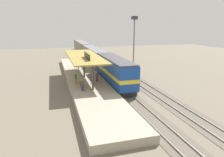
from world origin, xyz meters
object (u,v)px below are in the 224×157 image
Objects in this scene: locomotive at (115,71)px; passenger_carriage_front at (94,56)px; person_walking at (76,78)px; person_waiting at (97,76)px; light_mast at (134,32)px; person_boarding at (83,84)px; passenger_carriage_rear at (82,48)px; platform_bench at (81,84)px.

locomotive is 18.00m from passenger_carriage_front.
locomotive is 8.44× the size of person_walking.
light_mast is at bearing 46.40° from person_waiting.
person_waiting is 1.00× the size of person_walking.
passenger_carriage_front is at bearing 75.07° from person_boarding.
person_walking is 1.00× the size of person_boarding.
person_waiting is (-3.08, -0.29, -0.56)m from locomotive.
person_waiting is at bearing 6.34° from person_walking.
light_mast is 6.84× the size of person_waiting.
passenger_carriage_rear is 29.38m from light_mast.
locomotive is at bearing 5.92° from person_walking.
passenger_carriage_front is at bearing 80.44° from person_waiting.
light_mast reaches higher than platform_bench.
platform_bench is 0.15× the size of light_mast.
person_walking reaches higher than platform_bench.
person_waiting reaches higher than platform_bench.
light_mast is (7.80, -6.87, 6.08)m from passenger_carriage_front.
person_boarding is at bearing -142.07° from locomotive.
passenger_carriage_front reaches higher than person_walking.
person_boarding is (-2.98, -4.43, 0.00)m from person_waiting.
passenger_carriage_rear is (0.00, 38.80, -0.10)m from locomotive.
passenger_carriage_rear is at bearing 90.00° from passenger_carriage_front.
locomotive is 6.61m from person_walking.
platform_bench is at bearing -156.55° from locomotive.
passenger_carriage_front is at bearing 90.00° from locomotive.
passenger_carriage_rear is at bearing 80.58° from person_walking.
platform_bench is 3.76m from person_waiting.
passenger_carriage_front is 11.70× the size of person_waiting.
platform_bench is at bearing -98.25° from passenger_carriage_rear.
light_mast reaches higher than person_walking.
passenger_carriage_front is at bearing 70.68° from person_walking.
locomotive is 38.80m from passenger_carriage_rear.
passenger_carriage_rear is 40.02m from person_walking.
platform_bench is 2.18m from person_boarding.
passenger_carriage_rear is (6.00, 41.40, 0.97)m from platform_bench.
passenger_carriage_front is 11.70× the size of person_boarding.
person_boarding is (-6.06, -4.72, -0.56)m from locomotive.
platform_bench is 2.06m from person_walking.
locomotive is 8.44× the size of person_boarding.
person_waiting and person_boarding have the same top height.
locomotive is at bearing 37.93° from person_boarding.
person_walking is at bearing 105.92° from platform_bench.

